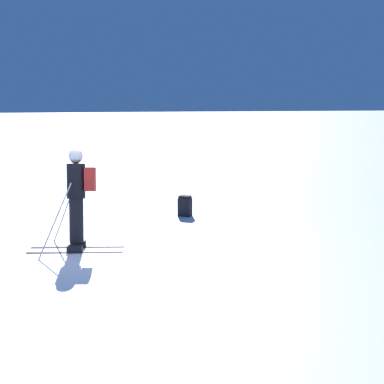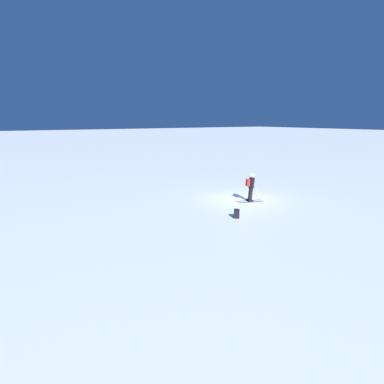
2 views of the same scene
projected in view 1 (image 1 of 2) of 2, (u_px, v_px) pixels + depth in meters
The scene contains 3 objects.
ground_plane at pixel (81, 257), 9.47m from camera, with size 300.00×300.00×0.00m, color white.
skier at pixel (78, 193), 9.90m from camera, with size 1.28×1.81×1.89m.
spare_backpack at pixel (185, 206), 12.86m from camera, with size 0.36×0.37×0.50m.
Camera 1 is at (9.25, -1.39, 2.69)m, focal length 50.00 mm.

